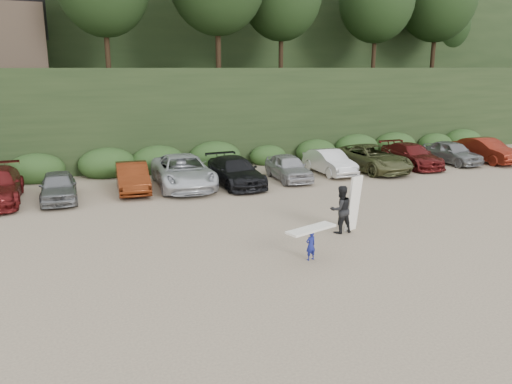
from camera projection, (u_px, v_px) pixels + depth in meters
name	position (u px, v px, depth m)	size (l,w,h in m)	color
ground	(309.00, 245.00, 17.40)	(120.00, 120.00, 0.00)	tan
hillside_backdrop	(133.00, 11.00, 46.97)	(90.00, 41.50, 28.00)	black
parked_cars	(213.00, 171.00, 26.09)	(39.10, 6.29, 1.64)	silver
child_surfer	(311.00, 238.00, 15.92)	(1.87, 1.02, 1.08)	navy
adult_surfer	(342.00, 209.00, 18.55)	(1.34, 0.70, 2.13)	black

